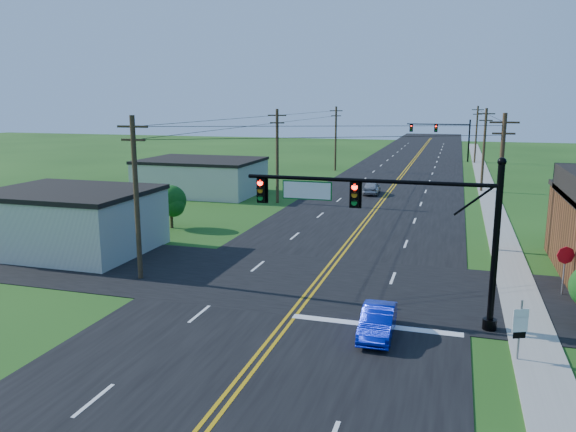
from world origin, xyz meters
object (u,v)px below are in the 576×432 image
(signal_mast_far, at_px, (442,133))
(signal_mast_main, at_px, (389,217))
(stop_sign, at_px, (565,260))
(blue_car, at_px, (378,322))
(route_sign, at_px, (520,326))

(signal_mast_far, bearing_deg, signal_mast_main, -90.08)
(stop_sign, bearing_deg, blue_car, -154.06)
(signal_mast_main, bearing_deg, blue_car, -92.68)
(signal_mast_far, relative_size, route_sign, 4.51)
(signal_mast_far, distance_m, route_sign, 75.07)
(blue_car, distance_m, route_sign, 5.55)
(signal_mast_main, height_order, stop_sign, signal_mast_main)
(signal_mast_main, height_order, route_sign, signal_mast_main)
(blue_car, height_order, route_sign, route_sign)
(blue_car, relative_size, route_sign, 1.55)
(signal_mast_main, distance_m, blue_car, 4.60)
(signal_mast_main, xyz_separation_m, route_sign, (5.34, -2.82, -3.33))
(signal_mast_far, xyz_separation_m, blue_car, (-0.20, -74.04, -3.92))
(route_sign, distance_m, stop_sign, 9.09)
(signal_mast_far, relative_size, blue_car, 2.91)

